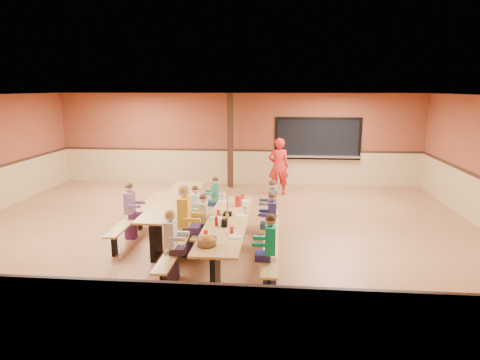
{
  "coord_description": "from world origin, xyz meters",
  "views": [
    {
      "loc": [
        1.33,
        -9.06,
        3.15
      ],
      "look_at": [
        0.49,
        0.2,
        1.15
      ],
      "focal_mm": 32.0,
      "sensor_mm": 36.0,
      "label": 1
    }
  ],
  "objects": [
    {
      "name": "ground",
      "position": [
        0.0,
        0.0,
        0.0
      ],
      "size": [
        12.0,
        12.0,
        0.0
      ],
      "primitive_type": "plane",
      "color": "brown",
      "rests_on": "ground"
    },
    {
      "name": "room_envelope",
      "position": [
        0.0,
        0.0,
        0.69
      ],
      "size": [
        12.04,
        10.04,
        3.02
      ],
      "color": "brown",
      "rests_on": "ground"
    },
    {
      "name": "kitchen_pass_through",
      "position": [
        2.6,
        4.96,
        1.49
      ],
      "size": [
        2.78,
        0.28,
        1.38
      ],
      "color": "black",
      "rests_on": "ground"
    },
    {
      "name": "structural_post",
      "position": [
        -0.2,
        4.4,
        1.5
      ],
      "size": [
        0.18,
        0.18,
        3.0
      ],
      "primitive_type": "cube",
      "color": "black",
      "rests_on": "ground"
    },
    {
      "name": "cafeteria_table_main",
      "position": [
        0.4,
        -1.47,
        0.53
      ],
      "size": [
        1.91,
        3.7,
        0.74
      ],
      "color": "tan",
      "rests_on": "ground"
    },
    {
      "name": "cafeteria_table_second",
      "position": [
        -0.95,
        -0.01,
        0.53
      ],
      "size": [
        1.91,
        3.7,
        0.74
      ],
      "color": "tan",
      "rests_on": "ground"
    },
    {
      "name": "seated_child_white_left",
      "position": [
        -0.42,
        -2.47,
        0.59
      ],
      "size": [
        0.36,
        0.29,
        1.18
      ],
      "primitive_type": null,
      "color": "silver",
      "rests_on": "ground"
    },
    {
      "name": "seated_adult_yellow",
      "position": [
        -0.42,
        -1.41,
        0.68
      ],
      "size": [
        0.44,
        0.36,
        1.36
      ],
      "primitive_type": null,
      "color": "yellow",
      "rests_on": "ground"
    },
    {
      "name": "seated_child_grey_left",
      "position": [
        -0.42,
        -0.35,
        0.56
      ],
      "size": [
        0.32,
        0.26,
        1.11
      ],
      "primitive_type": null,
      "color": "silver",
      "rests_on": "ground"
    },
    {
      "name": "seated_child_teal_right",
      "position": [
        1.23,
        -2.6,
        0.6
      ],
      "size": [
        0.36,
        0.3,
        1.2
      ],
      "primitive_type": null,
      "color": "#0FA27B",
      "rests_on": "ground"
    },
    {
      "name": "seated_child_navy_right",
      "position": [
        1.23,
        -1.0,
        0.58
      ],
      "size": [
        0.34,
        0.28,
        1.16
      ],
      "primitive_type": null,
      "color": "navy",
      "rests_on": "ground"
    },
    {
      "name": "seated_child_char_right",
      "position": [
        1.23,
        -0.18,
        0.61
      ],
      "size": [
        0.38,
        0.31,
        1.23
      ],
      "primitive_type": null,
      "color": "#4C5057",
      "rests_on": "ground"
    },
    {
      "name": "seated_child_purple_sec",
      "position": [
        -1.77,
        -0.61,
        0.6
      ],
      "size": [
        0.36,
        0.3,
        1.2
      ],
      "primitive_type": null,
      "color": "slate",
      "rests_on": "ground"
    },
    {
      "name": "seated_child_green_sec",
      "position": [
        -0.12,
        0.57,
        0.55
      ],
      "size": [
        0.32,
        0.26,
        1.11
      ],
      "primitive_type": null,
      "color": "#348362",
      "rests_on": "ground"
    },
    {
      "name": "seated_child_tan_sec",
      "position": [
        -0.12,
        -1.06,
        0.55
      ],
      "size": [
        0.32,
        0.26,
        1.1
      ],
      "primitive_type": null,
      "color": "beige",
      "rests_on": "ground"
    },
    {
      "name": "standing_woman",
      "position": [
        1.34,
        3.56,
        0.86
      ],
      "size": [
        0.68,
        0.49,
        1.72
      ],
      "primitive_type": "imported",
      "rotation": [
        0.0,
        0.0,
        3.28
      ],
      "color": "red",
      "rests_on": "ground"
    },
    {
      "name": "punch_pitcher",
      "position": [
        0.52,
        -0.5,
        0.85
      ],
      "size": [
        0.16,
        0.16,
        0.22
      ],
      "primitive_type": "cylinder",
      "color": "red",
      "rests_on": "cafeteria_table_main"
    },
    {
      "name": "chip_bowl",
      "position": [
        0.24,
        -2.8,
        0.81
      ],
      "size": [
        0.32,
        0.32,
        0.15
      ],
      "primitive_type": null,
      "color": "orange",
      "rests_on": "cafeteria_table_main"
    },
    {
      "name": "napkin_dispenser",
      "position": [
        0.4,
        -1.84,
        0.8
      ],
      "size": [
        0.1,
        0.14,
        0.13
      ],
      "primitive_type": "cube",
      "color": "black",
      "rests_on": "cafeteria_table_main"
    },
    {
      "name": "condiment_mustard",
      "position": [
        0.42,
        -1.63,
        0.82
      ],
      "size": [
        0.06,
        0.06,
        0.17
      ],
      "primitive_type": "cylinder",
      "color": "yellow",
      "rests_on": "cafeteria_table_main"
    },
    {
      "name": "condiment_ketchup",
      "position": [
        0.25,
        -1.81,
        0.82
      ],
      "size": [
        0.06,
        0.06,
        0.17
      ],
      "primitive_type": "cylinder",
      "color": "#B2140F",
      "rests_on": "cafeteria_table_main"
    },
    {
      "name": "table_paddle",
      "position": [
        0.37,
        -1.16,
        0.88
      ],
      "size": [
        0.16,
        0.16,
        0.56
      ],
      "color": "black",
      "rests_on": "cafeteria_table_main"
    },
    {
      "name": "place_settings",
      "position": [
        0.4,
        -1.47,
        0.8
      ],
      "size": [
        0.65,
        3.3,
        0.11
      ],
      "primitive_type": null,
      "color": "beige",
      "rests_on": "cafeteria_table_main"
    }
  ]
}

